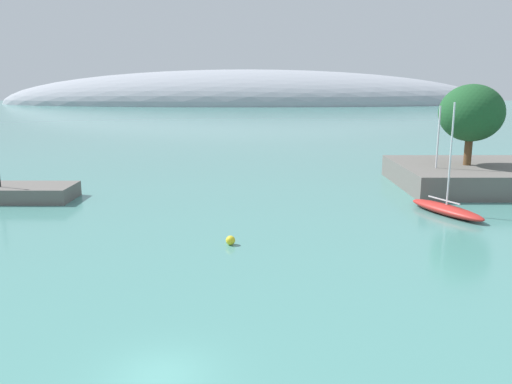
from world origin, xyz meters
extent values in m
plane|color=teal|center=(0.00, 0.00, 0.00)|extent=(600.00, 600.00, 0.00)
cube|color=#66605B|center=(28.85, 37.53, 1.22)|extent=(18.52, 15.35, 2.44)
cylinder|color=brown|center=(26.97, 37.49, 3.83)|extent=(0.82, 0.82, 2.77)
ellipsoid|color=#1E5128|center=(26.97, 37.49, 8.10)|extent=(6.79, 6.79, 6.11)
ellipsoid|color=#999EA8|center=(-1.08, 252.60, 0.00)|extent=(252.26, 71.86, 34.82)
ellipsoid|color=black|center=(22.91, 35.51, 0.36)|extent=(6.38, 5.18, 0.71)
cylinder|color=silver|center=(22.91, 35.51, 4.83)|extent=(0.18, 0.18, 8.23)
cube|color=silver|center=(23.14, 35.66, 1.06)|extent=(2.38, 1.54, 0.10)
ellipsoid|color=red|center=(20.48, 25.35, 0.43)|extent=(5.20, 8.09, 0.87)
cylinder|color=silver|center=(20.48, 25.35, 5.29)|extent=(0.15, 0.15, 8.85)
cube|color=silver|center=(20.32, 25.68, 1.22)|extent=(1.67, 3.32, 0.10)
sphere|color=yellow|center=(1.99, 16.78, 0.34)|extent=(0.67, 0.67, 0.67)
cylinder|color=black|center=(-20.88, 30.31, 3.17)|extent=(0.16, 0.16, 3.42)
camera|label=1|loc=(3.81, -18.30, 11.41)|focal=36.11mm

